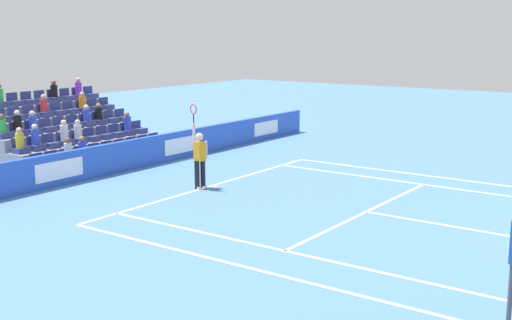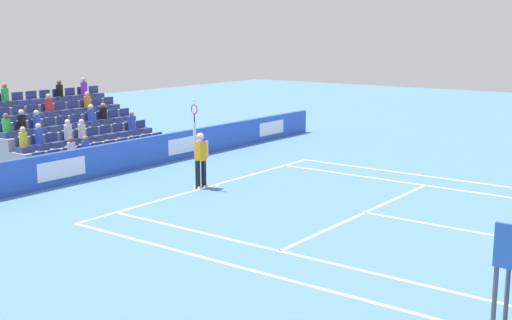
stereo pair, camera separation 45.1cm
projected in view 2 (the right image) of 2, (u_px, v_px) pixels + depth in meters
name	position (u px, v px, depth m)	size (l,w,h in m)	color
line_baseline	(213.00, 185.00, 21.63)	(10.97, 0.10, 0.01)	white
line_service	(365.00, 212.00, 18.39)	(8.23, 0.10, 0.01)	white
line_centre_service	(481.00, 233.00, 16.51)	(0.10, 6.40, 0.01)	white
line_singles_sideline_left	(297.00, 255.00, 14.89)	(0.10, 11.89, 0.01)	white
line_singles_sideline_right	(439.00, 187.00, 21.36)	(0.10, 11.89, 0.01)	white
line_doubles_sideline_left	(260.00, 272.00, 13.82)	(0.10, 11.89, 0.01)	white
line_doubles_sideline_right	(454.00, 180.00, 22.44)	(0.10, 11.89, 0.01)	white
line_centre_mark	(216.00, 186.00, 21.57)	(0.10, 0.20, 0.01)	white
sponsor_barrier	(127.00, 155.00, 23.90)	(23.29, 0.22, 1.08)	blue
tennis_player	(200.00, 157.00, 21.08)	(0.51, 0.39, 2.85)	black
stadium_stand	(64.00, 138.00, 25.92)	(6.20, 4.75, 3.04)	gray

